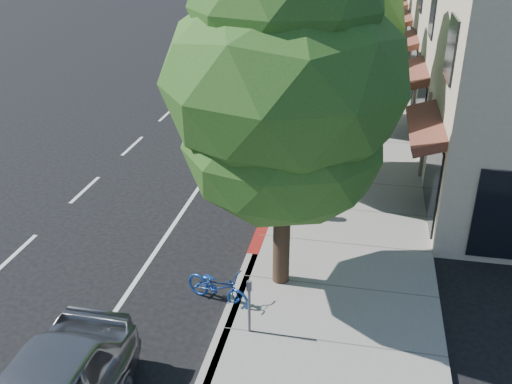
% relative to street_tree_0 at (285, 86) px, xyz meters
% --- Properties ---
extents(ground, '(120.00, 120.00, 0.00)m').
position_rel_street_tree_0_xyz_m(ground, '(-0.90, 2.00, -4.92)').
color(ground, black).
rests_on(ground, ground).
extents(sidewalk, '(4.60, 56.00, 0.15)m').
position_rel_street_tree_0_xyz_m(sidewalk, '(1.40, 10.00, -4.84)').
color(sidewalk, gray).
rests_on(sidewalk, ground).
extents(curb, '(0.30, 56.00, 0.15)m').
position_rel_street_tree_0_xyz_m(curb, '(-0.90, 10.00, -4.84)').
color(curb, '#9E998E').
rests_on(curb, ground).
extents(curb_red_segment, '(0.32, 4.00, 0.15)m').
position_rel_street_tree_0_xyz_m(curb_red_segment, '(-0.90, 3.00, -4.84)').
color(curb_red_segment, maroon).
rests_on(curb_red_segment, ground).
extents(street_tree_0, '(5.18, 5.18, 8.06)m').
position_rel_street_tree_0_xyz_m(street_tree_0, '(0.00, 0.00, 0.00)').
color(street_tree_0, black).
rests_on(street_tree_0, ground).
extents(street_tree_1, '(5.38, 5.38, 8.28)m').
position_rel_street_tree_0_xyz_m(street_tree_1, '(0.00, 6.00, 0.12)').
color(street_tree_1, black).
rests_on(street_tree_1, ground).
extents(street_tree_2, '(4.05, 4.05, 7.00)m').
position_rel_street_tree_0_xyz_m(street_tree_2, '(0.00, 12.00, -0.55)').
color(street_tree_2, black).
rests_on(street_tree_2, ground).
extents(cyclist, '(0.57, 0.75, 1.85)m').
position_rel_street_tree_0_xyz_m(cyclist, '(-0.65, 3.34, -4.00)').
color(cyclist, silver).
rests_on(cyclist, ground).
extents(bicycle, '(1.79, 1.16, 0.89)m').
position_rel_street_tree_0_xyz_m(bicycle, '(-1.30, -0.97, -4.48)').
color(bicycle, '#163F98').
rests_on(bicycle, ground).
extents(silver_suv, '(3.57, 6.69, 1.79)m').
position_rel_street_tree_0_xyz_m(silver_suv, '(-1.79, 7.50, -4.02)').
color(silver_suv, silver).
rests_on(silver_suv, ground).
extents(dark_sedan, '(2.22, 4.99, 1.59)m').
position_rel_street_tree_0_xyz_m(dark_sedan, '(-2.93, 14.40, -4.12)').
color(dark_sedan, black).
rests_on(dark_sedan, ground).
extents(white_pickup, '(2.76, 5.77, 1.62)m').
position_rel_street_tree_0_xyz_m(white_pickup, '(-1.40, 20.37, -4.11)').
color(white_pickup, beige).
rests_on(white_pickup, ground).
extents(dark_suv_far, '(1.77, 4.35, 1.48)m').
position_rel_street_tree_0_xyz_m(dark_suv_far, '(-1.40, 28.82, -4.18)').
color(dark_suv_far, black).
rests_on(dark_suv_far, ground).
extents(pedestrian, '(1.10, 1.02, 1.83)m').
position_rel_street_tree_0_xyz_m(pedestrian, '(1.64, 6.65, -3.86)').
color(pedestrian, black).
rests_on(pedestrian, sidewalk).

